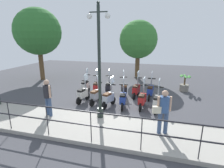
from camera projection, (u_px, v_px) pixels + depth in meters
ground_plane at (120, 101)px, 9.65m from camera, size 28.00×28.00×0.00m
promenade_walkway at (102, 128)px, 6.70m from camera, size 2.20×20.00×0.15m
fence_railing at (91, 121)px, 5.50m from camera, size 0.04×16.03×1.07m
lamp_post_near at (99, 70)px, 6.92m from camera, size 0.26×0.90×4.55m
pedestrian_with_bag at (163, 109)px, 5.96m from camera, size 0.42×0.63×1.59m
pedestrian_distant at (48, 95)px, 7.37m from camera, size 0.42×0.45×1.59m
tree_large at (38, 32)px, 13.51m from camera, size 3.57×3.57×5.60m
tree_distant at (138, 40)px, 14.12m from camera, size 3.05×3.05×4.74m
potted_palm at (184, 85)px, 11.29m from camera, size 1.06×0.66×1.05m
scooter_near_0 at (157, 102)px, 8.27m from camera, size 1.23×0.45×1.54m
scooter_near_1 at (142, 99)px, 8.58m from camera, size 1.23×0.44×1.54m
scooter_near_2 at (123, 99)px, 8.66m from camera, size 1.23×0.44×1.54m
scooter_near_3 at (109, 98)px, 8.76m from camera, size 1.20×0.54×1.54m
scooter_near_4 at (96, 95)px, 9.18m from camera, size 1.22×0.48×1.54m
scooter_near_5 at (83, 94)px, 9.40m from camera, size 1.22×0.48×1.54m
scooter_far_0 at (150, 91)px, 9.92m from camera, size 1.23×0.44×1.54m
scooter_far_1 at (136, 90)px, 10.13m from camera, size 1.23×0.46×1.54m
scooter_far_2 at (124, 89)px, 10.29m from camera, size 1.20×0.55×1.54m
scooter_far_3 at (109, 87)px, 10.62m from camera, size 1.23×0.45×1.54m
scooter_far_4 at (96, 87)px, 10.68m from camera, size 1.22×0.48×1.54m
scooter_far_5 at (86, 86)px, 10.93m from camera, size 1.23×0.44×1.54m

